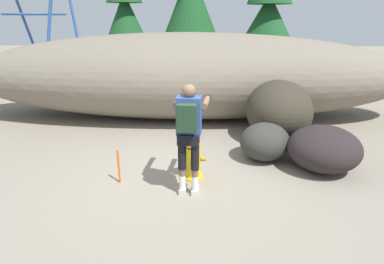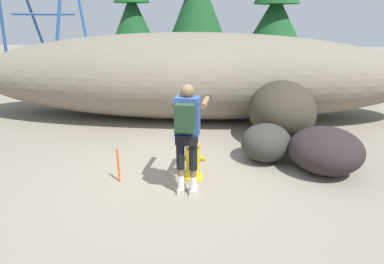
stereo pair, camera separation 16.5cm
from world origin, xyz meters
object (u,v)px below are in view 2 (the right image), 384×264
Objects in this scene: fire_hydrant at (193,161)px; utility_worker at (187,127)px; survey_stake at (118,165)px; boulder_small at (266,142)px; boulder_large at (282,111)px; boulder_mid at (326,150)px.

fire_hydrant is 0.93m from utility_worker.
survey_stake is at bearing 82.51° from utility_worker.
utility_worker is 2.93× the size of survey_stake.
boulder_small reaches higher than fire_hydrant.
boulder_large is at bearing 46.50° from fire_hydrant.
utility_worker is 0.96× the size of boulder_large.
fire_hydrant is at bearing -148.39° from boulder_small.
boulder_mid is at bearing 9.66° from survey_stake.
boulder_small is at bearing 31.61° from fire_hydrant.
survey_stake is at bearing -170.34° from boulder_mid.
boulder_mid reaches higher than boulder_small.
boulder_mid is 3.69m from survey_stake.
boulder_large is 3.84m from survey_stake.
survey_stake is at bearing -145.18° from boulder_large.
boulder_large is at bearing 107.50° from boulder_mid.
boulder_small is at bearing -113.82° from boulder_large.
boulder_mid is 1.30× the size of boulder_small.
utility_worker is 1.48m from survey_stake.
utility_worker is at bearing -96.39° from fire_hydrant.
boulder_small is (-0.50, -1.14, -0.31)m from boulder_large.
utility_worker is at bearing -128.08° from boulder_large.
boulder_small is at bearing 21.67° from survey_stake.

